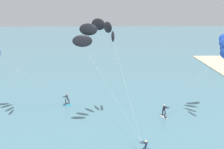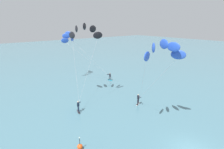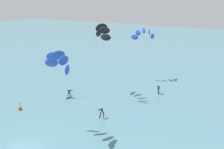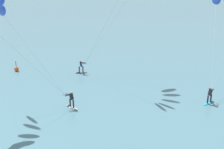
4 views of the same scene
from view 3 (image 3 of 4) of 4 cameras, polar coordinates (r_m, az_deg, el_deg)
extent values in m
ellipsoid|color=white|center=(36.77, -2.22, -9.60)|extent=(1.50, 0.99, 0.08)
cube|color=black|center=(36.77, -2.87, -9.52)|extent=(0.38, 0.38, 0.02)
cylinder|color=black|center=(36.56, -1.88, -9.01)|extent=(0.14, 0.14, 0.78)
cylinder|color=black|center=(36.58, -2.58, -9.00)|extent=(0.14, 0.14, 0.78)
cube|color=black|center=(36.27, -2.24, -8.03)|extent=(0.42, 0.41, 0.63)
sphere|color=beige|center=(36.09, -2.25, -7.43)|extent=(0.20, 0.20, 0.20)
cylinder|color=black|center=(35.91, -2.96, -8.05)|extent=(0.25, 0.52, 0.03)
cylinder|color=black|center=(35.96, -2.50, -7.95)|extent=(0.11, 0.60, 0.15)
cylinder|color=black|center=(36.12, -2.71, -7.83)|extent=(0.49, 0.49, 0.15)
ellipsoid|color=blue|center=(32.28, -13.44, 2.62)|extent=(1.72, 0.93, 1.10)
ellipsoid|color=blue|center=(31.41, -12.98, 4.00)|extent=(1.46, 1.43, 1.10)
ellipsoid|color=blue|center=(30.23, -11.98, 4.25)|extent=(0.98, 1.71, 1.10)
ellipsoid|color=blue|center=(29.23, -10.82, 3.13)|extent=(0.35, 1.73, 1.10)
ellipsoid|color=blue|center=(28.85, -10.03, 1.06)|extent=(0.93, 1.72, 1.10)
cylinder|color=#B2B2B7|center=(33.86, -7.93, -3.25)|extent=(4.09, 4.43, 7.17)
cylinder|color=#B2B2B7|center=(32.28, -6.12, -4.24)|extent=(0.44, 6.00, 7.17)
ellipsoid|color=#333338|center=(43.83, -9.57, -5.18)|extent=(0.77, 1.54, 0.08)
cube|color=black|center=(43.59, -10.01, -5.27)|extent=(0.36, 0.35, 0.02)
cylinder|color=#192338|center=(43.78, -9.37, -4.59)|extent=(0.14, 0.14, 0.78)
cylinder|color=#192338|center=(43.55, -9.84, -4.74)|extent=(0.14, 0.14, 0.78)
cube|color=#192338|center=(43.41, -9.65, -3.82)|extent=(0.38, 0.39, 0.63)
sphere|color=beige|center=(43.26, -9.68, -3.30)|extent=(0.20, 0.20, 0.20)
cylinder|color=black|center=(43.43, -8.94, -3.56)|extent=(0.40, 0.42, 0.03)
cylinder|color=#192338|center=(43.48, -9.32, -3.51)|extent=(0.31, 0.59, 0.15)
cylinder|color=#192338|center=(43.28, -9.28, -3.61)|extent=(0.58, 0.33, 0.15)
ellipsoid|color=black|center=(40.22, -1.43, 8.37)|extent=(1.82, 0.36, 1.10)
ellipsoid|color=black|center=(40.81, -1.75, 9.89)|extent=(1.79, 1.02, 1.10)
ellipsoid|color=black|center=(42.01, -2.28, 10.63)|extent=(1.48, 1.53, 1.10)
ellipsoid|color=black|center=(43.31, -2.76, 10.33)|extent=(0.95, 1.80, 1.10)
ellipsoid|color=black|center=(44.17, -3.01, 9.19)|extent=(0.36, 1.82, 1.10)
cylinder|color=#B2B2B7|center=(41.55, -5.34, 1.98)|extent=(5.23, 2.46, 8.78)
cylinder|color=#B2B2B7|center=(43.51, -5.96, 2.68)|extent=(2.23, 5.33, 8.78)
ellipsoid|color=#23ADD1|center=(45.61, 10.35, -4.30)|extent=(0.62, 1.54, 0.08)
cube|color=black|center=(45.97, 10.42, -4.06)|extent=(0.33, 0.33, 0.02)
cylinder|color=black|center=(45.25, 10.34, -3.89)|extent=(0.14, 0.14, 0.78)
cylinder|color=black|center=(45.66, 10.41, -3.70)|extent=(0.14, 0.14, 0.78)
cube|color=black|center=(45.21, 10.42, -2.98)|extent=(0.35, 0.37, 0.63)
sphere|color=#9E7051|center=(45.07, 10.45, -2.48)|extent=(0.20, 0.20, 0.20)
cylinder|color=black|center=(45.64, 10.18, -2.57)|extent=(0.37, 0.44, 0.03)
cylinder|color=black|center=(45.35, 10.18, -2.66)|extent=(0.57, 0.37, 0.15)
cylinder|color=black|center=(45.43, 10.44, -2.64)|extent=(0.27, 0.60, 0.15)
ellipsoid|color=blue|center=(52.23, 9.05, 8.45)|extent=(0.47, 1.63, 1.10)
ellipsoid|color=blue|center=(51.87, 8.38, 9.40)|extent=(0.78, 1.63, 1.10)
ellipsoid|color=blue|center=(51.44, 7.15, 9.76)|extent=(1.28, 1.44, 1.10)
ellipsoid|color=blue|center=(51.12, 5.88, 9.37)|extent=(1.57, 1.03, 1.10)
ellipsoid|color=blue|center=(51.05, 5.11, 8.39)|extent=(1.63, 0.47, 1.10)
cylinder|color=#B2B2B7|center=(48.74, 9.57, 3.15)|extent=(4.10, 7.83, 7.11)
cylinder|color=#B2B2B7|center=(48.12, 7.51, 3.05)|extent=(6.95, 5.46, 7.11)
sphere|color=#EA5119|center=(41.42, -19.97, -7.09)|extent=(0.56, 0.56, 0.56)
cylinder|color=#262628|center=(41.18, -20.06, -6.29)|extent=(0.06, 0.06, 0.70)
sphere|color=#F2F2CC|center=(41.02, -20.12, -5.77)|extent=(0.12, 0.12, 0.12)
camera|label=1|loc=(58.77, -25.43, 13.22)|focal=42.87mm
camera|label=2|loc=(38.11, -46.26, 5.52)|focal=29.56mm
camera|label=4|loc=(23.63, 47.00, 2.12)|focal=47.97mm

